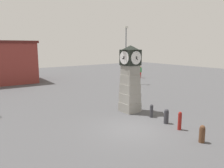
# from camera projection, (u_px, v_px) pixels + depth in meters

# --- Properties ---
(ground_plane) EXTENTS (76.69, 76.69, 0.00)m
(ground_plane) POSITION_uv_depth(u_px,v_px,m) (132.00, 129.00, 12.64)
(ground_plane) COLOR #4C4C4F
(clock_tower) EXTENTS (1.46, 1.52, 4.79)m
(clock_tower) POSITION_uv_depth(u_px,v_px,m) (130.00, 80.00, 15.67)
(clock_tower) COLOR gray
(clock_tower) RESTS_ON ground_plane
(bollard_near_tower) EXTENTS (0.29, 0.29, 0.90)m
(bollard_near_tower) POSITION_uv_depth(u_px,v_px,m) (202.00, 134.00, 10.82)
(bollard_near_tower) COLOR brown
(bollard_near_tower) RESTS_ON ground_plane
(bollard_mid_row) EXTENTS (0.21, 0.21, 1.07)m
(bollard_mid_row) POSITION_uv_depth(u_px,v_px,m) (180.00, 121.00, 12.44)
(bollard_mid_row) COLOR maroon
(bollard_mid_row) RESTS_ON ground_plane
(bollard_far_row) EXTENTS (0.29, 0.29, 0.93)m
(bollard_far_row) POSITION_uv_depth(u_px,v_px,m) (166.00, 116.00, 13.47)
(bollard_far_row) COLOR #333338
(bollard_far_row) RESTS_ON ground_plane
(bollard_end_row) EXTENTS (0.22, 0.22, 0.90)m
(bollard_end_row) POSITION_uv_depth(u_px,v_px,m) (152.00, 111.00, 14.65)
(bollard_end_row) COLOR #333338
(bollard_end_row) RESTS_ON ground_plane
(pedestrian_by_cars) EXTENTS (0.46, 0.38, 1.75)m
(pedestrian_by_cars) POSITION_uv_depth(u_px,v_px,m) (141.00, 71.00, 32.72)
(pedestrian_by_cars) COLOR red
(pedestrian_by_cars) RESTS_ON ground_plane
(street_lamp_near_road) EXTENTS (0.50, 0.24, 7.13)m
(street_lamp_near_road) POSITION_uv_depth(u_px,v_px,m) (126.00, 51.00, 27.24)
(street_lamp_near_road) COLOR slate
(street_lamp_near_road) RESTS_ON ground_plane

